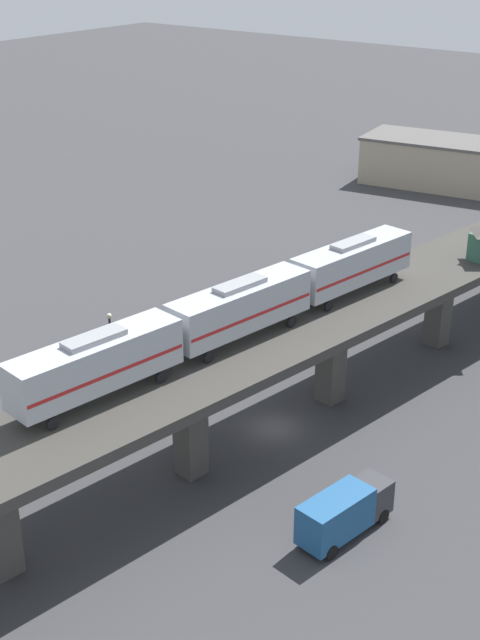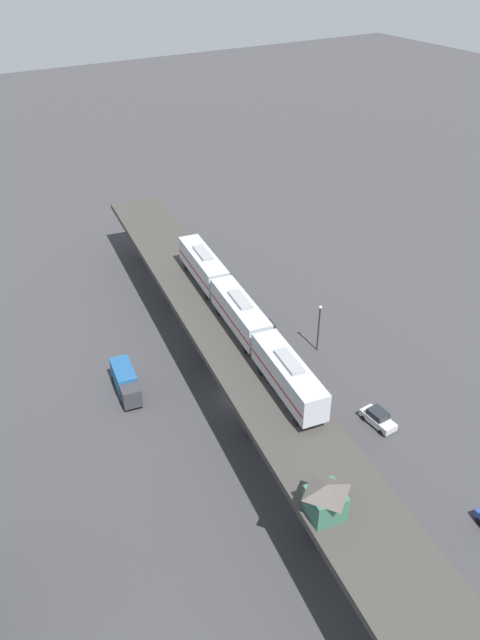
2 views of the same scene
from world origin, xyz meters
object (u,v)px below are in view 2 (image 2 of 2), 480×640
object	(u,v)px
subway_train	(240,312)
signal_hut	(326,498)
street_car_silver	(378,418)
delivery_truck	(126,381)
street_lamp	(319,324)
street_car_red	(268,329)

from	to	relation	value
subway_train	signal_hut	distance (m)	27.45
street_car_silver	delivery_truck	world-z (taller)	delivery_truck
subway_train	street_lamp	distance (m)	14.18
signal_hut	street_lamp	world-z (taller)	signal_hut
delivery_truck	street_lamp	world-z (taller)	street_lamp
signal_hut	street_car_silver	size ratio (longest dim) A/B	0.82
street_car_silver	street_lamp	world-z (taller)	street_lamp
street_car_red	signal_hut	bearing A→B (deg)	63.69
street_car_silver	delivery_truck	xyz separation A→B (m)	(22.41, -20.01, 0.82)
subway_train	street_lamp	size ratio (longest dim) A/B	5.36
street_car_silver	delivery_truck	bearing A→B (deg)	-41.76
subway_train	street_lamp	xyz separation A→B (m)	(-12.59, -0.93, -6.46)
delivery_truck	street_car_silver	bearing A→B (deg)	138.24
street_car_silver	street_lamp	bearing A→B (deg)	-100.65
delivery_truck	subway_train	bearing A→B (deg)	155.94
subway_train	street_car_silver	distance (m)	19.82
street_car_silver	subway_train	bearing A→B (deg)	-55.87
signal_hut	subway_train	bearing A→B (deg)	-106.49
subway_train	delivery_truck	world-z (taller)	subway_train
subway_train	delivery_truck	distance (m)	16.45
subway_train	delivery_truck	size ratio (longest dim) A/B	4.98
signal_hut	delivery_truck	size ratio (longest dim) A/B	0.49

